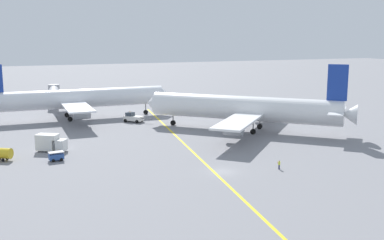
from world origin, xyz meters
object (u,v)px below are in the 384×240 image
at_px(airliner_being_pushed, 245,109).
at_px(pushback_tug, 133,118).
at_px(airliner_at_gate_left, 78,99).
at_px(ground_crew_marshaller_foreground, 279,165).
at_px(gse_catering_truck_tall, 51,143).
at_px(jet_bridge, 54,92).
at_px(gse_baggage_cart_trailing, 56,156).

relative_size(airliner_being_pushed, pushback_tug, 6.11).
relative_size(airliner_at_gate_left, ground_crew_marshaller_foreground, 33.39).
distance_m(pushback_tug, ground_crew_marshaller_foreground, 53.96).
distance_m(airliner_at_gate_left, airliner_being_pushed, 47.15).
height_order(gse_catering_truck_tall, ground_crew_marshaller_foreground, gse_catering_truck_tall).
distance_m(pushback_tug, gse_catering_truck_tall, 34.15).
xyz_separation_m(airliner_being_pushed, jet_bridge, (-39.15, 60.35, -1.04)).
height_order(gse_baggage_cart_trailing, jet_bridge, jet_bridge).
relative_size(gse_catering_truck_tall, ground_crew_marshaller_foreground, 3.99).
xyz_separation_m(gse_baggage_cart_trailing, ground_crew_marshaller_foreground, (35.47, -19.83, -0.05)).
bearing_deg(gse_catering_truck_tall, airliner_being_pushed, 4.90).
distance_m(gse_baggage_cart_trailing, gse_catering_truck_tall, 7.68).
distance_m(airliner_being_pushed, pushback_tug, 31.07).
xyz_separation_m(airliner_at_gate_left, ground_crew_marshaller_foreground, (25.29, -62.78, -4.75)).
bearing_deg(jet_bridge, gse_catering_truck_tall, -95.73).
relative_size(pushback_tug, ground_crew_marshaller_foreground, 4.43).
bearing_deg(ground_crew_marshaller_foreground, airliner_being_pushed, 72.55).
bearing_deg(pushback_tug, airliner_at_gate_left, 141.13).
height_order(pushback_tug, gse_catering_truck_tall, gse_catering_truck_tall).
relative_size(airliner_at_gate_left, airliner_being_pushed, 1.23).
xyz_separation_m(airliner_being_pushed, gse_catering_truck_tall, (-45.59, -3.91, -3.68)).
xyz_separation_m(gse_catering_truck_tall, ground_crew_marshaller_foreground, (35.74, -27.45, -0.95)).
height_order(gse_baggage_cart_trailing, gse_catering_truck_tall, gse_catering_truck_tall).
height_order(airliner_at_gate_left, airliner_being_pushed, airliner_being_pushed).
distance_m(gse_catering_truck_tall, ground_crew_marshaller_foreground, 45.07).
bearing_deg(ground_crew_marshaller_foreground, jet_bridge, 107.72).
relative_size(airliner_at_gate_left, gse_baggage_cart_trailing, 17.91).
distance_m(airliner_being_pushed, jet_bridge, 71.94).
bearing_deg(ground_crew_marshaller_foreground, gse_catering_truck_tall, 142.48).
height_order(gse_baggage_cart_trailing, ground_crew_marshaller_foreground, gse_baggage_cart_trailing).
bearing_deg(gse_catering_truck_tall, airliner_at_gate_left, 73.53).
bearing_deg(airliner_being_pushed, jet_bridge, 122.97).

